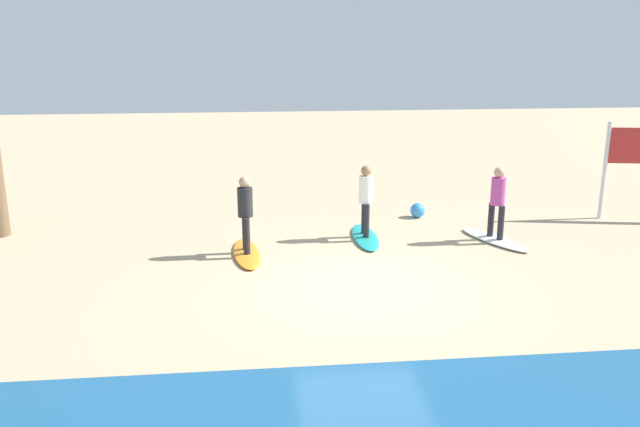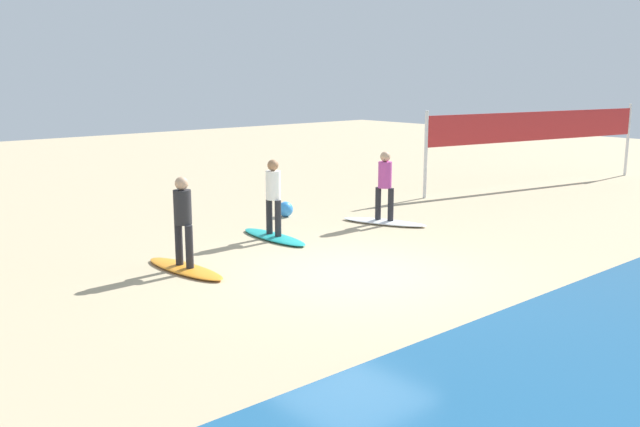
# 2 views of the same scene
# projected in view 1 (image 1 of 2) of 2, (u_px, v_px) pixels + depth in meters

# --- Properties ---
(ground_plane) EXTENTS (60.00, 60.00, 0.00)m
(ground_plane) POSITION_uv_depth(u_px,v_px,m) (363.00, 288.00, 12.23)
(ground_plane) COLOR tan
(surfboard_white) EXTENTS (1.32, 2.16, 0.09)m
(surfboard_white) POSITION_uv_depth(u_px,v_px,m) (495.00, 239.00, 15.00)
(surfboard_white) COLOR white
(surfboard_white) RESTS_ON ground
(surfer_white) EXTENTS (0.32, 0.44, 1.64)m
(surfer_white) POSITION_uv_depth(u_px,v_px,m) (498.00, 197.00, 14.74)
(surfer_white) COLOR #232328
(surfer_white) RESTS_ON surfboard_white
(surfboard_teal) EXTENTS (0.63, 2.12, 0.09)m
(surfboard_teal) POSITION_uv_depth(u_px,v_px,m) (365.00, 237.00, 15.19)
(surfboard_teal) COLOR teal
(surfboard_teal) RESTS_ON ground
(surfer_teal) EXTENTS (0.32, 0.46, 1.64)m
(surfer_teal) POSITION_uv_depth(u_px,v_px,m) (366.00, 195.00, 14.93)
(surfer_teal) COLOR #232328
(surfer_teal) RESTS_ON surfboard_teal
(surfboard_orange) EXTENTS (0.73, 2.14, 0.09)m
(surfboard_orange) POSITION_uv_depth(u_px,v_px,m) (247.00, 253.00, 14.04)
(surfboard_orange) COLOR orange
(surfboard_orange) RESTS_ON ground
(surfer_orange) EXTENTS (0.32, 0.46, 1.64)m
(surfer_orange) POSITION_uv_depth(u_px,v_px,m) (245.00, 209.00, 13.78)
(surfer_orange) COLOR #232328
(surfer_orange) RESTS_ON surfboard_orange
(beach_ball) EXTENTS (0.38, 0.38, 0.38)m
(beach_ball) POSITION_uv_depth(u_px,v_px,m) (418.00, 210.00, 16.95)
(beach_ball) COLOR #338CE5
(beach_ball) RESTS_ON ground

